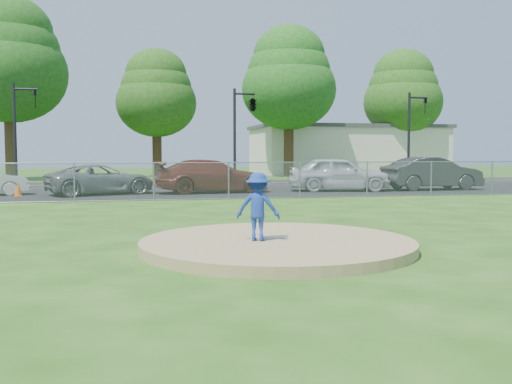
% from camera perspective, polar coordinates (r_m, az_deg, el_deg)
% --- Properties ---
extents(ground, '(120.00, 120.00, 0.00)m').
position_cam_1_polar(ground, '(21.07, -4.55, -1.23)').
color(ground, '#1E4A10').
rests_on(ground, ground).
extents(pitchers_mound, '(5.40, 5.40, 0.20)m').
position_cam_1_polar(pitchers_mound, '(11.29, 2.13, -5.25)').
color(pitchers_mound, '#937E51').
rests_on(pitchers_mound, ground).
extents(pitching_rubber, '(0.60, 0.15, 0.04)m').
position_cam_1_polar(pitching_rubber, '(11.47, 1.89, -4.51)').
color(pitching_rubber, white).
rests_on(pitching_rubber, pitchers_mound).
extents(chain_link_fence, '(40.00, 0.06, 1.50)m').
position_cam_1_polar(chain_link_fence, '(23.00, -5.21, 1.08)').
color(chain_link_fence, gray).
rests_on(chain_link_fence, ground).
extents(parking_lot, '(50.00, 8.00, 0.01)m').
position_cam_1_polar(parking_lot, '(27.51, -6.32, -0.01)').
color(parking_lot, black).
rests_on(parking_lot, ground).
extents(street, '(60.00, 7.00, 0.01)m').
position_cam_1_polar(street, '(34.96, -7.55, 0.83)').
color(street, black).
rests_on(street, ground).
extents(commercial_building, '(16.40, 9.40, 4.30)m').
position_cam_1_polar(commercial_building, '(52.28, 8.97, 4.22)').
color(commercial_building, beige).
rests_on(commercial_building, ground).
extents(tree_left, '(7.84, 7.84, 12.53)m').
position_cam_1_polar(tree_left, '(43.08, -23.53, 12.11)').
color(tree_left, '#3C2915').
rests_on(tree_left, ground).
extents(tree_center, '(6.16, 6.16, 9.84)m').
position_cam_1_polar(tree_center, '(45.07, -9.93, 9.74)').
color(tree_center, '#392214').
rests_on(tree_center, ground).
extents(tree_right, '(7.28, 7.28, 11.63)m').
position_cam_1_polar(tree_right, '(44.75, 3.31, 11.36)').
color(tree_right, '#3B2515').
rests_on(tree_right, ground).
extents(tree_far_right, '(6.72, 6.72, 10.74)m').
position_cam_1_polar(tree_far_right, '(51.40, 14.47, 9.62)').
color(tree_far_right, '#3A2515').
rests_on(tree_far_right, ground).
extents(traffic_signal_left, '(1.28, 0.20, 5.60)m').
position_cam_1_polar(traffic_signal_left, '(33.39, -22.59, 6.18)').
color(traffic_signal_left, black).
rests_on(traffic_signal_left, ground).
extents(traffic_signal_center, '(1.42, 2.48, 5.60)m').
position_cam_1_polar(traffic_signal_center, '(33.59, -0.51, 8.60)').
color(traffic_signal_center, black).
rests_on(traffic_signal_center, ground).
extents(traffic_signal_right, '(1.28, 0.20, 5.60)m').
position_cam_1_polar(traffic_signal_right, '(36.96, 15.37, 6.10)').
color(traffic_signal_right, black).
rests_on(traffic_signal_right, ground).
extents(pitcher, '(0.97, 0.77, 1.32)m').
position_cam_1_polar(pitcher, '(11.04, 0.20, -1.48)').
color(pitcher, navy).
rests_on(pitcher, pitchers_mound).
extents(traffic_cone, '(0.33, 0.33, 0.64)m').
position_cam_1_polar(traffic_cone, '(26.71, -22.69, 0.28)').
color(traffic_cone, '#E95D0C').
rests_on(traffic_cone, parking_lot).
extents(parked_car_gray, '(5.32, 3.90, 1.34)m').
position_cam_1_polar(parked_car_gray, '(26.72, -15.21, 1.21)').
color(parked_car_gray, slate).
rests_on(parked_car_gray, parking_lot).
extents(parked_car_darkred, '(5.58, 2.80, 1.56)m').
position_cam_1_polar(parked_car_darkred, '(26.99, -4.42, 1.59)').
color(parked_car_darkred, maroon).
rests_on(parked_car_darkred, parking_lot).
extents(parked_car_pearl, '(5.26, 2.89, 1.70)m').
position_cam_1_polar(parked_car_pearl, '(28.40, 8.28, 1.82)').
color(parked_car_pearl, silver).
rests_on(parked_car_pearl, parking_lot).
extents(parked_car_charcoal, '(5.12, 2.04, 1.66)m').
position_cam_1_polar(parked_car_charcoal, '(30.27, 17.17, 1.78)').
color(parked_car_charcoal, '#28282A').
rests_on(parked_car_charcoal, parking_lot).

